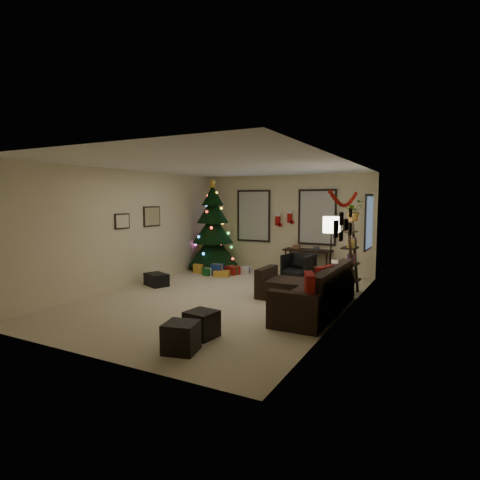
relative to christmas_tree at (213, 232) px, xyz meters
The scene contains 29 objects.
floor 3.48m from the christmas_tree, 55.23° to the right, with size 7.00×7.00×0.00m, color beige.
ceiling 3.67m from the christmas_tree, 55.23° to the right, with size 7.00×7.00×0.00m, color white.
wall_back 2.06m from the christmas_tree, 22.78° to the left, with size 5.00×5.00×0.00m, color beige.
wall_front 6.49m from the christmas_tree, 73.14° to the right, with size 5.00×5.00×0.00m, color beige.
wall_left 2.79m from the christmas_tree, 102.86° to the right, with size 7.00×7.00×0.00m, color beige.
wall_right 5.16m from the christmas_tree, 31.74° to the right, with size 7.00×7.00×0.00m, color beige.
window_back_left 1.28m from the christmas_tree, 39.22° to the left, with size 1.05×0.06×1.50m.
window_back_right 2.97m from the christmas_tree, 15.03° to the left, with size 1.05×0.06×1.50m.
window_right_wall 4.37m from the christmas_tree, ahead, with size 0.06×0.90×1.30m.
christmas_tree is the anchor object (origin of this frame).
presents 1.19m from the christmas_tree, 45.66° to the right, with size 1.50×1.01×0.30m.
sofa 4.66m from the christmas_tree, 35.52° to the right, with size 1.79×2.61×0.85m.
pillow_red_a 5.61m from the christmas_tree, 42.95° to the right, with size 0.13×0.48×0.48m, color maroon.
pillow_red_b 5.06m from the christmas_tree, 35.76° to the right, with size 0.12×0.45×0.45m, color maroon.
pillow_cream 4.70m from the christmas_tree, 28.99° to the right, with size 0.13×0.44×0.44m, color beige.
ottoman_near 5.74m from the christmas_tree, 60.22° to the right, with size 0.41×0.41×0.39m, color black.
ottoman_far 6.30m from the christmas_tree, 62.42° to the right, with size 0.42×0.42×0.40m, color black.
desk 2.76m from the christmas_tree, 10.82° to the left, with size 1.28×0.46×0.69m.
desk_chair 2.75m from the christmas_tree, ahead, with size 0.64×0.60×0.65m, color black.
bookshelf 4.35m from the christmas_tree, 15.20° to the right, with size 0.30×0.46×1.56m.
potted_plant 4.39m from the christmas_tree, 14.98° to the right, with size 0.52×0.45×0.57m, color #4C4C4C.
floor_lamp 4.15m from the christmas_tree, 22.21° to the right, with size 0.35×0.35×1.67m.
art_map 2.09m from the christmas_tree, 107.20° to the right, with size 0.04×0.60×0.50m.
art_abstract 3.05m from the christmas_tree, 101.43° to the right, with size 0.04×0.45×0.35m.
gallery 5.20m from the christmas_tree, 32.55° to the right, with size 0.03×1.25×0.54m.
garland 5.16m from the christmas_tree, 31.33° to the right, with size 0.08×1.90×0.30m, color #A5140C, non-canonical shape.
stocking_left 1.89m from the christmas_tree, 20.30° to the left, with size 0.20×0.05×0.36m.
stocking_right 2.24m from the christmas_tree, 19.27° to the left, with size 0.20×0.05×0.36m.
storage_bin 2.63m from the christmas_tree, 91.45° to the right, with size 0.58×0.39×0.29m, color black.
Camera 1 is at (4.07, -6.98, 2.02)m, focal length 29.69 mm.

